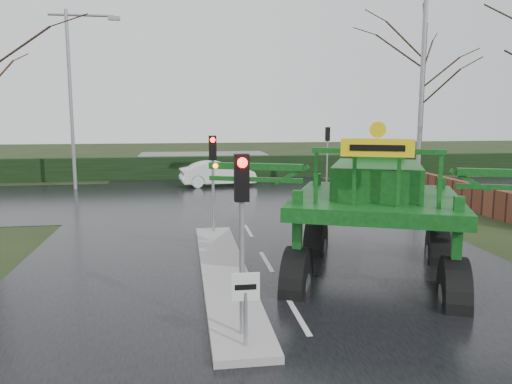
{
  "coord_description": "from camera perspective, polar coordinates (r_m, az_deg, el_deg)",
  "views": [
    {
      "loc": [
        -2.33,
        -9.75,
        4.18
      ],
      "look_at": [
        -0.24,
        4.44,
        2.0
      ],
      "focal_mm": 35.0,
      "sensor_mm": 36.0,
      "label": 1
    }
  ],
  "objects": [
    {
      "name": "median_island",
      "position": [
        13.43,
        -3.64,
        -9.13
      ],
      "size": [
        1.2,
        10.0,
        0.16
      ],
      "primitive_type": "cube",
      "color": "gray",
      "rests_on": "ground"
    },
    {
      "name": "traffic_signal_near",
      "position": [
        8.94,
        -1.64,
        -1.61
      ],
      "size": [
        0.26,
        0.33,
        3.52
      ],
      "color": "gray",
      "rests_on": "ground"
    },
    {
      "name": "street_light_right",
      "position": [
        24.23,
        17.82,
        12.53
      ],
      "size": [
        3.85,
        0.3,
        10.0
      ],
      "color": "gray",
      "rests_on": "ground"
    },
    {
      "name": "traffic_signal_far",
      "position": [
        31.08,
        8.16,
        5.63
      ],
      "size": [
        0.26,
        0.33,
        3.52
      ],
      "rotation": [
        0.0,
        0.0,
        3.14
      ],
      "color": "gray",
      "rests_on": "ground"
    },
    {
      "name": "tree_right_far",
      "position": [
        34.44,
        18.48,
        12.07
      ],
      "size": [
        7.0,
        7.0,
        12.05
      ],
      "color": "black",
      "rests_on": "ground"
    },
    {
      "name": "keep_left_sign",
      "position": [
        8.88,
        -1.21,
        -11.96
      ],
      "size": [
        0.5,
        0.07,
        1.35
      ],
      "color": "gray",
      "rests_on": "ground"
    },
    {
      "name": "road_cross",
      "position": [
        26.19,
        -3.19,
        -0.54
      ],
      "size": [
        80.0,
        12.0,
        0.02
      ],
      "primitive_type": "cube",
      "color": "black",
      "rests_on": "ground"
    },
    {
      "name": "ground",
      "position": [
        10.86,
        4.81,
        -14.03
      ],
      "size": [
        140.0,
        140.0,
        0.0
      ],
      "primitive_type": "plane",
      "color": "black",
      "rests_on": "ground"
    },
    {
      "name": "hedge_row",
      "position": [
        34.0,
        -4.43,
        2.84
      ],
      "size": [
        44.0,
        0.9,
        1.5
      ],
      "primitive_type": "cube",
      "color": "black",
      "rests_on": "ground"
    },
    {
      "name": "brick_wall",
      "position": [
        28.99,
        17.95,
        1.13
      ],
      "size": [
        0.4,
        20.0,
        1.2
      ],
      "primitive_type": "cube",
      "color": "#592D1E",
      "rests_on": "ground"
    },
    {
      "name": "road_main",
      "position": [
        20.32,
        -1.63,
        -3.21
      ],
      "size": [
        14.0,
        80.0,
        0.02
      ],
      "primitive_type": "cube",
      "color": "black",
      "rests_on": "ground"
    },
    {
      "name": "white_sedan",
      "position": [
        30.27,
        -4.36,
        0.69
      ],
      "size": [
        4.69,
        2.18,
        1.49
      ],
      "primitive_type": "imported",
      "rotation": [
        0.0,
        0.0,
        1.71
      ],
      "color": "white",
      "rests_on": "ground"
    },
    {
      "name": "street_light_left_far",
      "position": [
        30.37,
        -19.94,
        11.56
      ],
      "size": [
        3.85,
        0.3,
        10.0
      ],
      "color": "gray",
      "rests_on": "ground"
    },
    {
      "name": "traffic_signal_mid",
      "position": [
        17.34,
        -4.96,
        3.35
      ],
      "size": [
        0.26,
        0.33,
        3.52
      ],
      "color": "gray",
      "rests_on": "ground"
    },
    {
      "name": "crop_sprayer",
      "position": [
        12.23,
        4.98,
        0.24
      ],
      "size": [
        8.46,
        6.83,
        5.08
      ],
      "rotation": [
        0.0,
        0.0,
        -0.39
      ],
      "color": "black",
      "rests_on": "ground"
    }
  ]
}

